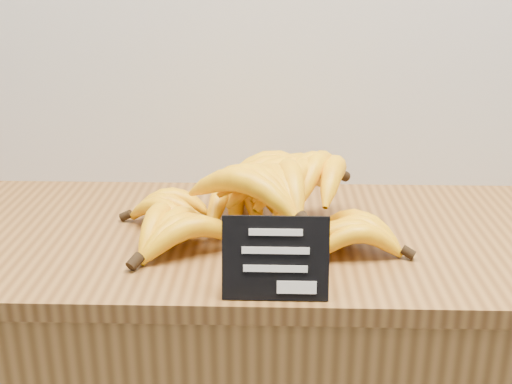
# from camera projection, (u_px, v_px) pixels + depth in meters

# --- Properties ---
(counter_top) EXTENTS (1.44, 0.54, 0.03)m
(counter_top) POSITION_uv_depth(u_px,v_px,m) (257.00, 237.00, 1.15)
(counter_top) COLOR brown
(counter_top) RESTS_ON counter
(chalkboard_sign) EXTENTS (0.15, 0.03, 0.12)m
(chalkboard_sign) POSITION_uv_depth(u_px,v_px,m) (275.00, 259.00, 0.90)
(chalkboard_sign) COLOR black
(chalkboard_sign) RESTS_ON counter_top
(banana_pile) EXTENTS (0.51, 0.38, 0.13)m
(banana_pile) POSITION_uv_depth(u_px,v_px,m) (260.00, 199.00, 1.11)
(banana_pile) COLOR #FCB80A
(banana_pile) RESTS_ON counter_top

